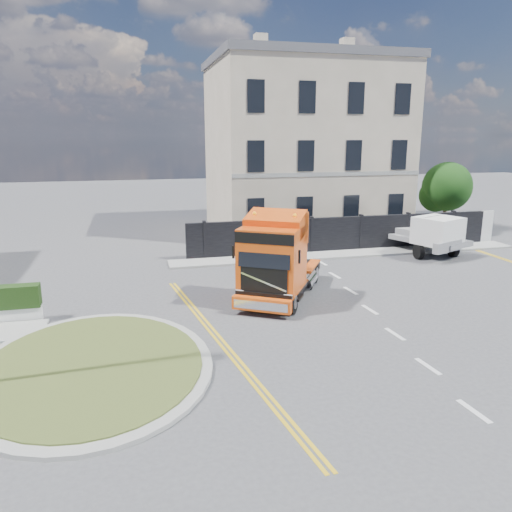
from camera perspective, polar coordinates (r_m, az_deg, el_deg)
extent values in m
plane|color=#424244|center=(18.87, 4.26, -6.49)|extent=(120.00, 120.00, 0.00)
cylinder|color=gray|center=(15.28, -18.19, -11.94)|extent=(6.80, 6.80, 0.12)
cylinder|color=#3A4B1E|center=(15.25, -18.21, -11.67)|extent=(6.20, 6.20, 0.05)
cube|color=black|center=(28.83, 10.05, 2.47)|extent=(18.00, 0.25, 2.00)
cube|color=silver|center=(33.19, 23.60, 2.99)|extent=(2.60, 0.12, 2.00)
cube|color=beige|center=(35.29, 5.33, 11.99)|extent=(12.00, 10.00, 11.00)
cube|color=#525258|center=(35.60, 5.54, 21.28)|extent=(12.30, 10.30, 0.50)
cube|color=beige|center=(34.84, 0.52, 22.76)|extent=(0.80, 0.80, 1.60)
cube|color=beige|center=(36.80, 10.33, 22.06)|extent=(0.80, 0.80, 1.60)
cylinder|color=#382619|center=(35.54, 20.72, 4.21)|extent=(0.24, 0.24, 2.40)
sphere|color=#17340F|center=(35.30, 21.00, 7.41)|extent=(3.20, 3.20, 3.20)
sphere|color=#17340F|center=(35.41, 19.88, 6.54)|extent=(2.20, 2.20, 2.20)
cube|color=gray|center=(28.23, 10.71, 0.25)|extent=(20.00, 1.60, 0.12)
cube|color=black|center=(20.89, 3.03, -2.55)|extent=(4.77, 5.89, 0.40)
cube|color=#DE4D0F|center=(19.13, 1.90, -0.22)|extent=(3.09, 3.12, 2.48)
cube|color=#DE4D0F|center=(19.79, 2.65, 3.26)|extent=(2.30, 1.84, 1.24)
cube|color=black|center=(17.98, 0.93, 0.05)|extent=(1.69, 1.07, 0.93)
cube|color=#DE4D0F|center=(18.22, 0.65, -5.57)|extent=(2.05, 1.43, 0.49)
cylinder|color=black|center=(19.15, -1.48, -4.69)|extent=(0.72, 0.93, 0.92)
cylinder|color=gray|center=(19.15, -1.48, -4.69)|extent=(0.54, 0.60, 0.51)
cylinder|color=black|center=(18.65, 4.12, -5.24)|extent=(0.72, 0.93, 0.92)
cylinder|color=gray|center=(18.65, 4.12, -5.24)|extent=(0.54, 0.60, 0.51)
cylinder|color=black|center=(22.02, 1.19, -2.24)|extent=(0.72, 0.93, 0.92)
cylinder|color=gray|center=(22.02, 1.19, -2.24)|extent=(0.54, 0.60, 0.51)
cylinder|color=black|center=(21.58, 6.08, -2.64)|extent=(0.72, 0.93, 0.92)
cylinder|color=gray|center=(21.58, 6.08, -2.64)|extent=(0.54, 0.60, 0.51)
cylinder|color=black|center=(23.00, 1.94, -1.54)|extent=(0.72, 0.93, 0.92)
cylinder|color=gray|center=(23.00, 1.94, -1.54)|extent=(0.54, 0.60, 0.51)
cylinder|color=black|center=(22.58, 6.62, -1.92)|extent=(0.72, 0.93, 0.92)
cylinder|color=gray|center=(22.58, 6.62, -1.92)|extent=(0.54, 0.60, 0.51)
cube|color=gray|center=(29.99, 18.20, 1.99)|extent=(3.98, 5.74, 0.28)
cube|color=silver|center=(28.49, 20.07, 2.74)|extent=(2.71, 2.65, 1.45)
cylinder|color=black|center=(28.13, 18.10, 0.45)|extent=(0.28, 0.78, 0.78)
cylinder|color=black|center=(29.30, 21.61, 0.67)|extent=(0.28, 0.78, 0.78)
cylinder|color=black|center=(30.94, 14.86, 1.82)|extent=(0.28, 0.78, 0.78)
cylinder|color=black|center=(32.00, 18.18, 1.98)|extent=(0.28, 0.78, 0.78)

